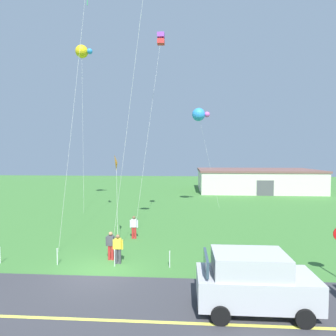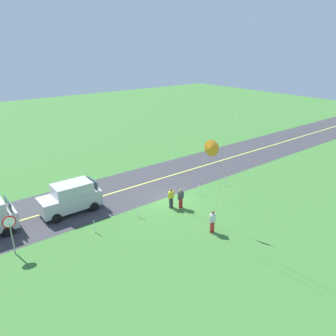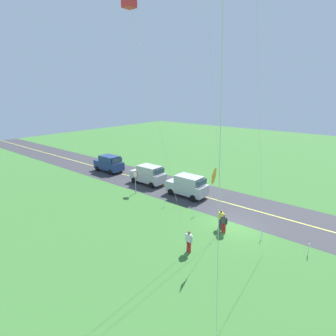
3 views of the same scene
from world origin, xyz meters
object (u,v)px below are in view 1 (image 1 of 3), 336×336
car_suv_foreground (254,281)px  warehouse_distant (256,180)px  person_adult_near (134,226)px  kite_pink_drift (82,52)px  kite_green_far (199,115)px  kite_yellow_high (116,163)px  person_child_watcher (118,248)px  person_adult_companion (111,245)px  kite_red_low (161,40)px

car_suv_foreground → warehouse_distant: warehouse_distant is taller
person_adult_near → kite_pink_drift: size_ratio=0.09×
kite_green_far → kite_pink_drift: size_ratio=0.61×
kite_yellow_high → kite_green_far: 14.54m
car_suv_foreground → kite_pink_drift: bearing=125.0°
car_suv_foreground → kite_green_far: size_ratio=0.40×
warehouse_distant → person_child_watcher: bearing=-116.5°
warehouse_distant → kite_yellow_high: bearing=-120.4°
person_adult_near → person_child_watcher: size_ratio=1.00×
person_adult_near → kite_green_far: (5.08, 11.03, 9.32)m
person_child_watcher → warehouse_distant: bearing=-164.5°
person_adult_companion → warehouse_distant: warehouse_distant is taller
person_adult_companion → kite_pink_drift: bearing=-68.3°
kite_red_low → kite_pink_drift: 12.73m
kite_yellow_high → warehouse_distant: (15.82, 26.98, -3.61)m
person_child_watcher → kite_red_low: kite_red_low is taller
kite_yellow_high → kite_pink_drift: (-6.95, 12.81, 11.92)m
kite_yellow_high → kite_red_low: bearing=61.5°
person_adult_companion → kite_green_far: 18.51m
person_child_watcher → warehouse_distant: (15.00, 30.08, 0.89)m
kite_pink_drift → car_suv_foreground: bearing=-55.0°
car_suv_foreground → kite_yellow_high: (-7.05, 7.21, 4.21)m
person_adult_near → warehouse_distant: warehouse_distant is taller
person_adult_companion → kite_red_low: kite_red_low is taller
kite_yellow_high → person_adult_companion: bearing=-83.5°
warehouse_distant → kite_green_far: bearing=-124.0°
kite_red_low → warehouse_distant: bearing=59.2°
person_adult_near → kite_red_low: (1.62, 3.26, 14.14)m
kite_pink_drift → person_adult_near: bearing=-55.8°
person_adult_companion → warehouse_distant: bearing=-121.1°
kite_pink_drift → warehouse_distant: 30.99m
kite_yellow_high → warehouse_distant: size_ratio=0.32×
kite_red_low → kite_yellow_high: 10.96m
person_adult_companion → person_child_watcher: 0.73m
kite_red_low → kite_pink_drift: bearing=138.9°
person_child_watcher → kite_yellow_high: (-0.83, 3.10, 4.50)m
person_adult_near → warehouse_distant: (14.95, 25.65, 0.89)m
kite_green_far → kite_pink_drift: kite_pink_drift is taller
person_child_watcher → kite_pink_drift: kite_pink_drift is taller
kite_red_low → kite_green_far: kite_red_low is taller
person_adult_near → person_adult_companion: same height
person_child_watcher → kite_red_low: (1.67, 7.69, 14.14)m
car_suv_foreground → kite_pink_drift: kite_pink_drift is taller
car_suv_foreground → person_adult_companion: size_ratio=2.75×
person_child_watcher → kite_yellow_high: kite_yellow_high is taller
person_adult_near → kite_green_far: size_ratio=0.15×
kite_yellow_high → kite_green_far: kite_green_far is taller
kite_green_far → warehouse_distant: 19.55m
car_suv_foreground → person_adult_near: car_suv_foreground is taller
kite_red_low → car_suv_foreground: bearing=-68.9°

